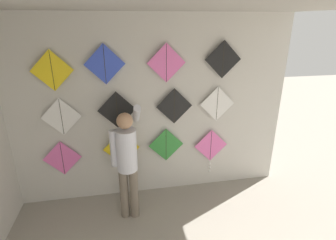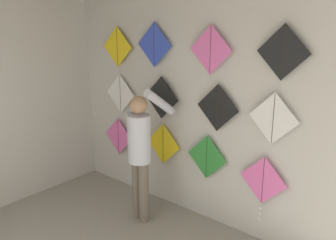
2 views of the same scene
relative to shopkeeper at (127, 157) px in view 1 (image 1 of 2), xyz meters
name	(u,v)px [view 1 (image 1 of 2)]	position (x,y,z in m)	size (l,w,h in m)	color
back_panel	(141,111)	(0.26, 0.59, 0.44)	(4.59, 0.06, 2.80)	beige
shopkeeper	(127,157)	(0.00, 0.00, 0.00)	(0.43, 0.56, 1.70)	#726656
kite_0	(62,158)	(-0.94, 0.50, -0.19)	(0.55, 0.01, 0.55)	pink
kite_1	(121,148)	(-0.07, 0.50, -0.11)	(0.55, 0.01, 0.55)	yellow
kite_2	(166,145)	(0.63, 0.50, -0.11)	(0.55, 0.01, 0.55)	#338C38
kite_3	(211,148)	(1.37, 0.50, -0.23)	(0.55, 0.04, 0.76)	pink
kite_4	(61,117)	(-0.87, 0.50, 0.46)	(0.55, 0.01, 0.55)	white
kite_5	(117,110)	(-0.10, 0.50, 0.51)	(0.55, 0.01, 0.55)	black
kite_6	(174,106)	(0.75, 0.50, 0.52)	(0.55, 0.01, 0.55)	black
kite_7	(217,104)	(1.43, 0.50, 0.52)	(0.55, 0.01, 0.55)	white
kite_8	(52,71)	(-0.89, 0.50, 1.11)	(0.55, 0.01, 0.55)	yellow
kite_9	(105,64)	(-0.21, 0.50, 1.17)	(0.55, 0.01, 0.55)	blue
kite_10	(166,63)	(0.63, 0.50, 1.17)	(0.55, 0.01, 0.55)	pink
kite_11	(223,59)	(1.47, 0.50, 1.19)	(0.55, 0.01, 0.55)	black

